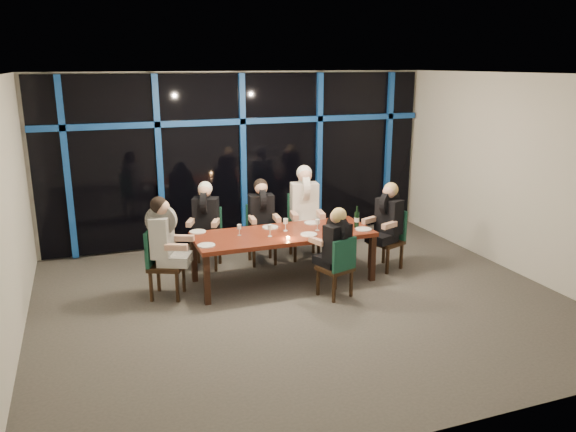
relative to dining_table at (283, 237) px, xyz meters
The scene contains 29 objects.
room 1.56m from the dining_table, 90.00° to the right, with size 7.04×7.00×3.02m.
window_wall 2.30m from the dining_table, 89.70° to the left, with size 6.86×0.43×2.94m.
dining_table is the anchor object (origin of this frame).
chair_far_left 1.38m from the dining_table, 131.17° to the left, with size 0.57×0.57×0.94m.
chair_far_mid 0.95m from the dining_table, 93.02° to the left, with size 0.47×0.47×0.94m.
chair_far_right 1.18m from the dining_table, 53.73° to the left, with size 0.57×0.57×1.05m.
chair_end_left 1.78m from the dining_table, behind, with size 0.59×0.59×0.97m.
chair_end_right 1.77m from the dining_table, ahead, with size 0.57×0.57×0.94m.
chair_near_mid 1.00m from the dining_table, 59.43° to the right, with size 0.51×0.51×0.87m.
diner_far_left 1.36m from the dining_table, 134.25° to the left, with size 0.59×0.64×0.91m.
diner_far_mid 0.89m from the dining_table, 93.73° to the left, with size 0.49×0.60×0.91m.
diner_far_right 1.14m from the dining_table, 51.68° to the left, with size 0.57×0.70×1.02m.
diner_end_left 1.72m from the dining_table, behind, with size 0.67×0.61×0.95m.
diner_end_right 1.70m from the dining_table, ahead, with size 0.64×0.58×0.91m.
diner_near_mid 0.93m from the dining_table, 58.42° to the right, with size 0.52×0.59×0.85m.
plate_far_left 1.25m from the dining_table, 159.02° to the left, with size 0.24×0.24×0.01m, color white.
plate_far_mid 0.32m from the dining_table, 108.76° to the left, with size 0.24×0.24×0.01m, color white.
plate_far_right 0.66m from the dining_table, 27.68° to the left, with size 0.24×0.24×0.01m, color white.
plate_end_left 1.21m from the dining_table, 169.37° to the right, with size 0.24×0.24×0.01m, color white.
plate_end_right 1.20m from the dining_table, 13.37° to the right, with size 0.24×0.24×0.01m, color white.
plate_near_mid 0.40m from the dining_table, 38.40° to the right, with size 0.24×0.24×0.01m, color white.
wine_bottle 1.15m from the dining_table, ahead, with size 0.08×0.08×0.33m.
water_pitcher 0.82m from the dining_table, 16.86° to the right, with size 0.14×0.12×0.22m.
tea_light 0.33m from the dining_table, 97.49° to the right, with size 0.05×0.05×0.03m, color #FFA34C.
wine_glass_a 0.33m from the dining_table, 154.55° to the right, with size 0.07×0.07×0.17m.
wine_glass_b 0.22m from the dining_table, 48.43° to the left, with size 0.07×0.07×0.18m.
wine_glass_c 0.55m from the dining_table, ahead, with size 0.07×0.07×0.17m.
wine_glass_d 0.67m from the dining_table, behind, with size 0.06×0.06×0.16m.
wine_glass_e 1.03m from the dining_table, ahead, with size 0.07×0.07×0.17m.
Camera 1 is at (-2.63, -6.55, 3.13)m, focal length 35.00 mm.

